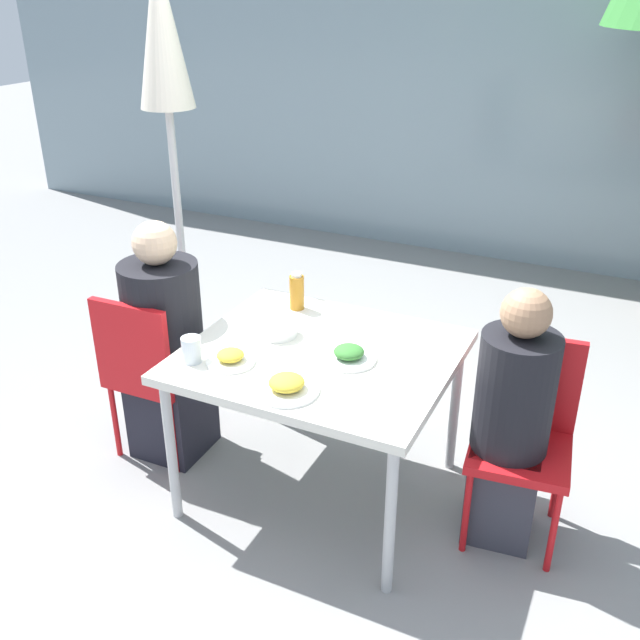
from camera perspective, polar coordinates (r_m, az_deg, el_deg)
The scene contains 14 objects.
ground_plane at distance 3.43m, azimuth 0.00°, elevation -13.38°, with size 24.00×24.00×0.00m, color gray.
building_facade at distance 6.00m, azimuth 15.25°, elevation 18.67°, with size 10.00×0.20×3.00m.
dining_table at distance 3.05m, azimuth 0.00°, elevation -3.56°, with size 1.11×0.98×0.73m.
chair_left at distance 3.47m, azimuth -13.57°, elevation -3.57°, with size 0.41×0.41×0.86m.
person_left at distance 3.47m, azimuth -12.22°, elevation -2.36°, with size 0.36×0.36×1.20m.
chair_right at distance 3.07m, azimuth 16.00°, elevation -8.04°, with size 0.44×0.44×0.86m.
person_right at distance 2.99m, azimuth 14.99°, elevation -8.16°, with size 0.31×0.31×1.14m.
closed_umbrella at distance 3.94m, azimuth -12.26°, elevation 18.83°, with size 0.36×0.36×2.32m.
plate_0 at distance 2.95m, azimuth -7.17°, elevation -3.06°, with size 0.20×0.20×0.06m.
plate_1 at distance 2.94m, azimuth 2.33°, elevation -2.81°, with size 0.23×0.23×0.06m.
plate_2 at distance 2.73m, azimuth -2.68°, elevation -5.29°, with size 0.25×0.25×0.07m.
bottle at distance 3.37m, azimuth -1.87°, elevation 2.29°, with size 0.07×0.07×0.18m.
drinking_cup at distance 2.97m, azimuth -10.24°, elevation -2.34°, with size 0.08×0.08×0.11m.
salad_bowl at distance 3.14m, azimuth -3.37°, elevation -0.71°, with size 0.17×0.17×0.06m.
Camera 1 is at (1.15, -2.39, 2.17)m, focal length 40.00 mm.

